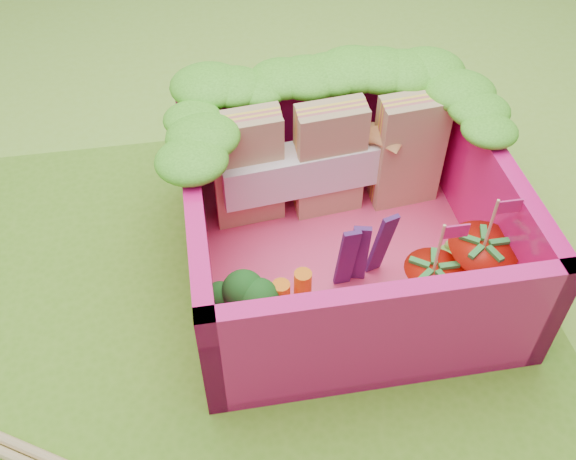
# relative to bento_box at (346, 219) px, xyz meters

# --- Properties ---
(ground) EXTENTS (14.00, 14.00, 0.00)m
(ground) POSITION_rel_bento_box_xyz_m (-0.49, -0.27, -0.31)
(ground) COLOR #8CC938
(ground) RESTS_ON ground
(placemat) EXTENTS (2.60, 2.60, 0.03)m
(placemat) POSITION_rel_bento_box_xyz_m (-0.49, -0.27, -0.29)
(placemat) COLOR #60A024
(placemat) RESTS_ON ground
(bento_floor) EXTENTS (1.30, 1.30, 0.05)m
(bento_floor) POSITION_rel_bento_box_xyz_m (0.00, 0.00, -0.25)
(bento_floor) COLOR #E83B6C
(bento_floor) RESTS_ON placemat
(bento_box) EXTENTS (1.30, 1.30, 0.55)m
(bento_box) POSITION_rel_bento_box_xyz_m (0.00, 0.00, 0.00)
(bento_box) COLOR #E71376
(bento_box) RESTS_ON placemat
(lettuce_ruffle) EXTENTS (1.43, 0.76, 0.11)m
(lettuce_ruffle) POSITION_rel_bento_box_xyz_m (-0.00, 0.48, 0.33)
(lettuce_ruffle) COLOR #3A991B
(lettuce_ruffle) RESTS_ON bento_box
(sandwich_stack) EXTENTS (1.07, 0.28, 0.55)m
(sandwich_stack) POSITION_rel_bento_box_xyz_m (0.01, 0.34, 0.04)
(sandwich_stack) COLOR tan
(sandwich_stack) RESTS_ON bento_floor
(broccoli) EXTENTS (0.32, 0.32, 0.25)m
(broccoli) POSITION_rel_bento_box_xyz_m (-0.48, -0.31, -0.05)
(broccoli) COLOR #64AE54
(broccoli) RESTS_ON bento_floor
(carrot_sticks) EXTENTS (0.16, 0.09, 0.28)m
(carrot_sticks) POSITION_rel_bento_box_xyz_m (-0.28, -0.32, -0.09)
(carrot_sticks) COLOR orange
(carrot_sticks) RESTS_ON bento_floor
(purple_wedges) EXTENTS (0.23, 0.08, 0.38)m
(purple_wedges) POSITION_rel_bento_box_xyz_m (0.03, -0.17, -0.04)
(purple_wedges) COLOR #431750
(purple_wedges) RESTS_ON bento_floor
(strawberry_left) EXTENTS (0.23, 0.23, 0.47)m
(strawberry_left) POSITION_rel_bento_box_xyz_m (0.27, -0.34, -0.10)
(strawberry_left) COLOR red
(strawberry_left) RESTS_ON bento_floor
(strawberry_right) EXTENTS (0.28, 0.28, 0.52)m
(strawberry_right) POSITION_rel_bento_box_xyz_m (0.48, -0.29, -0.08)
(strawberry_right) COLOR red
(strawberry_right) RESTS_ON bento_floor
(snap_peas) EXTENTS (0.64, 0.49, 0.05)m
(snap_peas) POSITION_rel_bento_box_xyz_m (0.39, -0.22, -0.20)
(snap_peas) COLOR #63B739
(snap_peas) RESTS_ON bento_floor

